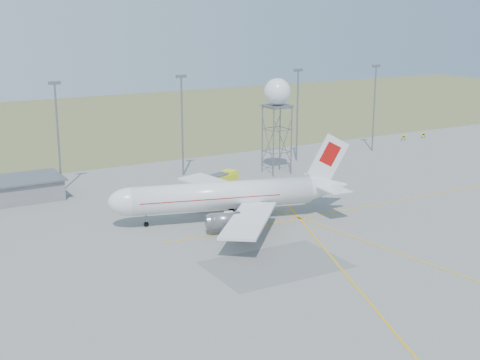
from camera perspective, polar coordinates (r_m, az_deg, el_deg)
ground at (r=91.86m, az=18.97°, el=-7.56°), size 400.00×400.00×0.00m
grass_strip at (r=208.64m, az=-10.94°, el=5.01°), size 400.00×120.00×0.03m
building_grey at (r=125.01m, az=-19.20°, el=-0.85°), size 19.00×10.00×3.90m
mast_a at (r=126.85m, az=-15.31°, el=4.34°), size 2.20×0.50×20.50m
mast_b at (r=135.04m, az=-4.97°, el=5.38°), size 2.20×0.50×20.50m
mast_c at (r=148.74m, az=4.93°, el=6.21°), size 2.20×0.50×20.50m
mast_d at (r=162.11m, az=11.41°, el=6.66°), size 2.20×0.50×20.50m
taxi_sign_near at (r=178.60m, az=13.78°, el=3.58°), size 1.60×0.17×1.20m
taxi_sign_far at (r=183.41m, az=15.38°, el=3.76°), size 1.60×0.17×1.20m
airliner_main at (r=106.78m, az=-1.15°, el=-1.36°), size 39.09×37.14×13.47m
radar_tower at (r=136.81m, az=3.18°, el=5.08°), size 5.42×5.42×19.63m
fire_truck at (r=125.99m, az=-1.63°, el=-0.13°), size 8.34×5.58×3.18m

